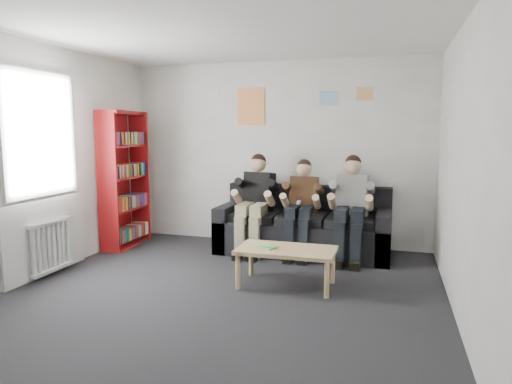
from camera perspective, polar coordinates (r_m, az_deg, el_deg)
room_shell at (r=4.44m, az=-5.19°, el=3.25°), size 5.00×5.00×5.00m
sofa at (r=6.42m, az=5.98°, el=-4.63°), size 2.35×0.96×0.91m
bookshelf at (r=6.91m, az=-16.06°, el=1.53°), size 0.30×0.89×1.97m
coffee_table at (r=5.01m, az=3.81°, el=-7.60°), size 1.06×0.58×0.42m
game_cases at (r=5.00m, az=1.44°, el=-6.83°), size 0.20×0.16×0.03m
person_left at (r=6.30m, az=-0.18°, el=-1.47°), size 0.41×0.87×1.37m
person_middle at (r=6.16m, az=5.67°, el=-1.95°), size 0.38×0.80×1.31m
person_right at (r=6.06m, az=11.75°, el=-1.99°), size 0.41×0.88×1.37m
radiator at (r=5.90m, az=-24.21°, el=-6.14°), size 0.10×0.64×0.60m
window at (r=5.83m, az=-25.13°, el=0.44°), size 0.05×1.30×2.36m
poster_large at (r=6.92m, az=-0.63°, el=10.66°), size 0.42×0.01×0.55m
poster_blue at (r=6.68m, az=9.04°, el=11.54°), size 0.25×0.01×0.20m
poster_pink at (r=6.63m, az=13.43°, el=11.89°), size 0.22×0.01×0.18m
poster_sign at (r=7.13m, az=-5.34°, el=12.15°), size 0.20×0.01×0.14m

